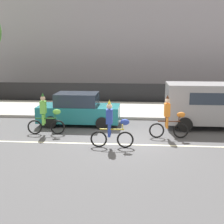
{
  "coord_description": "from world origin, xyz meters",
  "views": [
    {
      "loc": [
        0.49,
        -12.73,
        3.87
      ],
      "look_at": [
        -0.69,
        1.2,
        1.0
      ],
      "focal_mm": 50.0,
      "sensor_mm": 36.0,
      "label": 1
    }
  ],
  "objects_px": {
    "parade_cyclist_orange": "(169,119)",
    "parade_cyclist_lime": "(46,116)",
    "parked_van_grey": "(220,102)",
    "parked_car_teal": "(79,110)",
    "parade_cyclist_cobalt": "(112,127)"
  },
  "relations": [
    {
      "from": "parked_van_grey",
      "to": "parked_car_teal",
      "type": "bearing_deg",
      "value": 179.93
    },
    {
      "from": "parade_cyclist_lime",
      "to": "parked_car_teal",
      "type": "bearing_deg",
      "value": 60.46
    },
    {
      "from": "parade_cyclist_orange",
      "to": "parade_cyclist_lime",
      "type": "bearing_deg",
      "value": 178.59
    },
    {
      "from": "parade_cyclist_lime",
      "to": "parade_cyclist_orange",
      "type": "xyz_separation_m",
      "value": [
        5.51,
        -0.14,
        0.0
      ]
    },
    {
      "from": "parade_cyclist_lime",
      "to": "parade_cyclist_cobalt",
      "type": "relative_size",
      "value": 1.0
    },
    {
      "from": "parade_cyclist_lime",
      "to": "parade_cyclist_cobalt",
      "type": "xyz_separation_m",
      "value": [
        3.15,
        -1.68,
        0.0
      ]
    },
    {
      "from": "parade_cyclist_cobalt",
      "to": "parked_van_grey",
      "type": "xyz_separation_m",
      "value": [
        4.97,
        3.64,
        0.44
      ]
    },
    {
      "from": "parade_cyclist_lime",
      "to": "parade_cyclist_orange",
      "type": "bearing_deg",
      "value": -1.41
    },
    {
      "from": "parade_cyclist_cobalt",
      "to": "parked_car_teal",
      "type": "height_order",
      "value": "parade_cyclist_cobalt"
    },
    {
      "from": "parade_cyclist_orange",
      "to": "parked_car_teal",
      "type": "relative_size",
      "value": 0.47
    },
    {
      "from": "parade_cyclist_orange",
      "to": "parked_van_grey",
      "type": "height_order",
      "value": "parked_van_grey"
    },
    {
      "from": "parked_car_teal",
      "to": "parked_van_grey",
      "type": "bearing_deg",
      "value": -0.07
    },
    {
      "from": "parked_van_grey",
      "to": "parade_cyclist_orange",
      "type": "bearing_deg",
      "value": -141.29
    },
    {
      "from": "parade_cyclist_lime",
      "to": "parade_cyclist_cobalt",
      "type": "height_order",
      "value": "same"
    },
    {
      "from": "parade_cyclist_orange",
      "to": "parked_car_teal",
      "type": "height_order",
      "value": "parade_cyclist_orange"
    }
  ]
}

